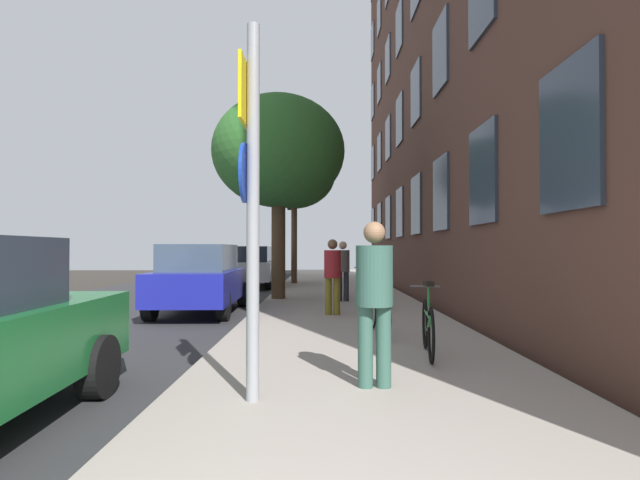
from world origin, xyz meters
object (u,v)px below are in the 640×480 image
(car_3, at_px, (265,261))
(pedestrian_1, at_px, (333,272))
(tree_far, at_px, (294,174))
(car_1, at_px, (201,278))
(traffic_light, at_px, (292,219))
(bicycle_1, at_px, (379,311))
(pedestrian_0, at_px, (374,292))
(bicycle_4, at_px, (374,279))
(tree_near, at_px, (279,152))
(car_2, at_px, (250,266))
(bicycle_0, at_px, (428,326))
(bicycle_3, at_px, (360,284))
(bicycle_2, at_px, (372,292))
(sign_post, at_px, (251,188))
(pedestrian_2, at_px, (343,267))

(car_3, bearing_deg, pedestrian_1, -79.35)
(tree_far, distance_m, car_1, 10.01)
(traffic_light, bearing_deg, bicycle_1, -80.59)
(tree_far, xyz_separation_m, pedestrian_0, (1.63, -15.93, -3.56))
(tree_far, height_order, bicycle_4, tree_far)
(tree_near, xyz_separation_m, car_1, (-1.62, -2.51, -3.46))
(bicycle_1, height_order, car_2, car_2)
(bicycle_0, relative_size, bicycle_3, 1.00)
(tree_near, bearing_deg, pedestrian_0, -79.43)
(bicycle_1, relative_size, pedestrian_0, 1.04)
(bicycle_4, relative_size, car_2, 0.37)
(traffic_light, xyz_separation_m, car_3, (-1.88, 7.13, -1.95))
(tree_near, distance_m, bicycle_1, 7.47)
(tree_near, bearing_deg, bicycle_2, -39.28)
(tree_near, xyz_separation_m, pedestrian_0, (1.74, -9.34, -3.22))
(tree_far, relative_size, bicycle_1, 3.43)
(sign_post, bearing_deg, car_3, 95.77)
(bicycle_3, xyz_separation_m, bicycle_4, (0.69, 2.64, -0.00))
(bicycle_4, relative_size, car_1, 0.39)
(traffic_light, xyz_separation_m, bicycle_3, (2.38, -6.64, -2.30))
(pedestrian_2, bearing_deg, tree_far, 102.91)
(bicycle_4, distance_m, car_1, 7.26)
(bicycle_3, height_order, pedestrian_0, pedestrian_0)
(tree_near, height_order, car_2, tree_near)
(bicycle_4, height_order, car_3, car_3)
(sign_post, xyz_separation_m, tree_near, (-0.54, 9.80, 2.20))
(bicycle_4, bearing_deg, tree_far, 129.57)
(bicycle_1, xyz_separation_m, pedestrian_0, (-0.42, -3.29, 0.58))
(bicycle_0, bearing_deg, car_1, 128.62)
(sign_post, xyz_separation_m, car_1, (-2.16, 7.29, -1.25))
(tree_near, bearing_deg, car_1, -122.77)
(bicycle_0, bearing_deg, pedestrian_0, -119.56)
(sign_post, height_order, bicycle_3, sign_post)
(sign_post, xyz_separation_m, pedestrian_1, (0.92, 6.20, -1.05))
(bicycle_1, xyz_separation_m, car_3, (-4.05, 20.21, 0.34))
(tree_near, xyz_separation_m, bicycle_4, (3.06, 3.03, -3.81))
(pedestrian_1, xyz_separation_m, car_3, (-3.34, 17.76, -0.20))
(traffic_light, distance_m, bicycle_2, 9.67)
(traffic_light, bearing_deg, car_3, 104.74)
(pedestrian_0, bearing_deg, bicycle_1, 82.70)
(bicycle_4, bearing_deg, pedestrian_0, -96.06)
(pedestrian_1, bearing_deg, pedestrian_0, -87.15)
(traffic_light, distance_m, pedestrian_1, 10.88)
(tree_far, distance_m, car_3, 8.70)
(bicycle_4, relative_size, pedestrian_0, 0.98)
(car_1, bearing_deg, car_2, 89.80)
(pedestrian_0, bearing_deg, sign_post, -158.99)
(bicycle_2, xyz_separation_m, car_2, (-4.06, 7.84, 0.37))
(traffic_light, bearing_deg, pedestrian_2, -76.95)
(car_2, bearing_deg, tree_near, -74.74)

